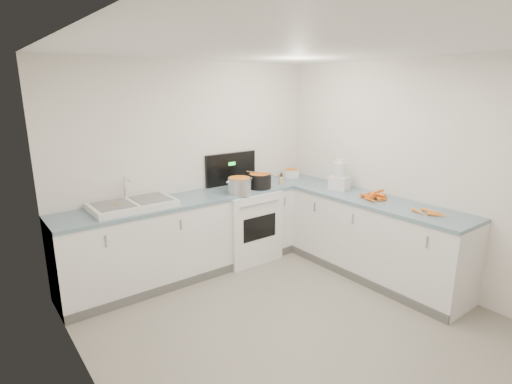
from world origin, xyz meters
TOP-DOWN VIEW (x-y plane):
  - floor at (0.00, 0.00)m, footprint 3.50×4.00m
  - ceiling at (0.00, 0.00)m, footprint 3.50×4.00m
  - wall_back at (0.00, 2.00)m, footprint 3.50×0.00m
  - wall_left at (-1.75, 0.00)m, footprint 0.00×4.00m
  - wall_right at (1.75, 0.00)m, footprint 0.00×4.00m
  - counter_back at (0.00, 1.70)m, footprint 3.50×0.62m
  - counter_right at (1.45, 0.30)m, footprint 0.62×2.20m
  - stove at (0.55, 1.69)m, footprint 0.76×0.65m
  - sink at (-0.90, 1.70)m, footprint 0.86×0.52m
  - steel_pot at (0.36, 1.51)m, footprint 0.38×0.38m
  - black_pot at (0.71, 1.56)m, footprint 0.33×0.33m
  - wooden_spoon at (0.71, 1.56)m, footprint 0.15×0.38m
  - mixing_bowl at (1.49, 1.82)m, footprint 0.26×0.26m
  - extract_bottle at (1.08, 1.57)m, footprint 0.05×0.05m
  - spice_jar at (1.07, 1.56)m, footprint 0.05×0.05m
  - food_processor at (1.48, 0.91)m, footprint 0.24×0.27m
  - carrot_pile at (1.46, 0.37)m, footprint 0.41×0.32m
  - peeled_carrots at (1.41, -0.35)m, footprint 0.20×0.38m
  - peelings at (-1.08, 1.72)m, footprint 0.20×0.24m

SIDE VIEW (x-z plane):
  - floor at x=0.00m, z-range 0.00..0.00m
  - counter_back at x=0.00m, z-range 0.00..0.94m
  - counter_right at x=1.45m, z-range 0.00..0.94m
  - stove at x=0.55m, z-range -0.21..1.15m
  - peeled_carrots at x=1.41m, z-range 0.94..0.98m
  - carrot_pile at x=1.46m, z-range 0.93..1.02m
  - sink at x=-0.90m, z-range 0.82..1.13m
  - spice_jar at x=1.07m, z-range 0.94..1.02m
  - mixing_bowl at x=1.49m, z-range 0.94..1.05m
  - extract_bottle at x=1.08m, z-range 0.94..1.06m
  - peelings at x=-1.08m, z-range 1.01..1.02m
  - black_pot at x=0.71m, z-range 0.92..1.13m
  - steel_pot at x=0.36m, z-range 0.92..1.13m
  - food_processor at x=1.48m, z-range 0.91..1.30m
  - wooden_spoon at x=0.71m, z-range 1.13..1.14m
  - wall_back at x=0.00m, z-range 0.00..2.50m
  - wall_left at x=-1.75m, z-range 0.00..2.50m
  - wall_right at x=1.75m, z-range 0.00..2.50m
  - ceiling at x=0.00m, z-range 2.50..2.50m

